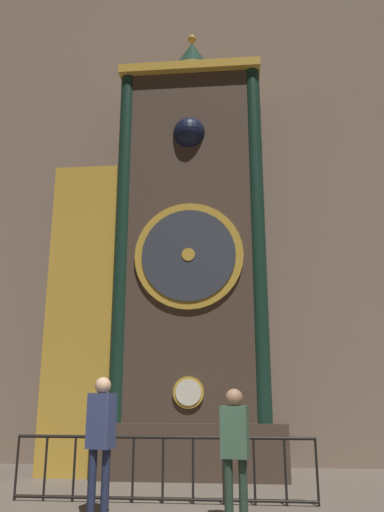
{
  "coord_description": "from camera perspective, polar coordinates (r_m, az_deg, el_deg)",
  "views": [
    {
      "loc": [
        1.1,
        -5.23,
        1.62
      ],
      "look_at": [
        0.16,
        5.09,
        4.38
      ],
      "focal_mm": 35.0,
      "sensor_mm": 36.0,
      "label": 1
    }
  ],
  "objects": [
    {
      "name": "railing_fence",
      "position": [
        8.02,
        -3.34,
        -22.79
      ],
      "size": [
        4.52,
        0.05,
        0.94
      ],
      "color": "black",
      "rests_on": "ground_plane"
    },
    {
      "name": "cathedral_back_wall",
      "position": [
        12.83,
        -0.59,
        9.53
      ],
      "size": [
        24.0,
        0.32,
        13.87
      ],
      "color": "#7A6656",
      "rests_on": "ground_plane"
    },
    {
      "name": "visitor_near",
      "position": [
        7.18,
        -10.37,
        -19.03
      ],
      "size": [
        0.39,
        0.31,
        1.77
      ],
      "rotation": [
        0.0,
        0.0,
        -0.29
      ],
      "color": "#1B213A",
      "rests_on": "ground_plane"
    },
    {
      "name": "clock_tower",
      "position": [
        10.69,
        -2.48,
        -1.17
      ],
      "size": [
        4.76,
        1.8,
        9.95
      ],
      "color": "#423328",
      "rests_on": "ground_plane"
    },
    {
      "name": "visitor_far",
      "position": [
        6.76,
        4.93,
        -20.29
      ],
      "size": [
        0.38,
        0.28,
        1.62
      ],
      "rotation": [
        0.0,
        0.0,
        -0.2
      ],
      "color": "#213427",
      "rests_on": "ground_plane"
    }
  ]
}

